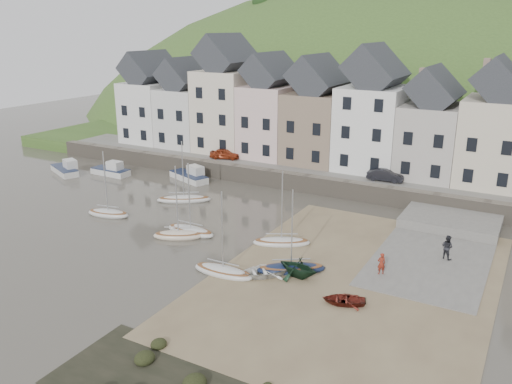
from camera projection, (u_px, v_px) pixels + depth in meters
The scene contains 25 objects.
ground at pixel (219, 249), 40.98m from camera, with size 160.00×160.00×0.00m, color #474237.
quay_land at pixel (354, 155), 67.43m from camera, with size 90.00×30.00×1.50m, color #3B5A24.
quay_street at pixel (320, 170), 57.60m from camera, with size 70.00×7.00×0.10m, color slate.
seawall at pixel (307, 183), 54.88m from camera, with size 70.00×1.20×1.80m, color slate.
beach at pixel (354, 280), 35.89m from camera, with size 18.00×26.00×0.06m, color #746246.
slipway at pixel (437, 249), 40.69m from camera, with size 8.00×18.00×0.12m, color slate.
hillside at pixel (372, 218), 98.74m from camera, with size 134.40×84.00×84.00m.
townhouse_terrace at pixel (349, 114), 57.96m from camera, with size 61.05×8.00×13.93m.
sailboat_0 at pixel (184, 199), 51.96m from camera, with size 5.32×4.15×6.32m.
sailboat_1 at pixel (108, 213), 47.99m from camera, with size 4.33×2.30×6.32m.
sailboat_2 at pixel (178, 235), 43.02m from camera, with size 4.34×3.33×6.32m.
sailboat_3 at pixel (191, 231), 43.93m from camera, with size 4.60×1.56×6.32m.
sailboat_4 at pixel (281, 242), 41.62m from camera, with size 4.76×3.48×6.32m.
sailboat_5 at pixel (291, 268), 37.09m from camera, with size 4.95×3.95×6.32m.
sailboat_6 at pixel (223, 271), 36.63m from camera, with size 4.66×1.66×6.32m.
motorboat_0 at pixel (112, 170), 61.13m from camera, with size 4.81×1.81×1.70m.
motorboat_1 at pixel (66, 169), 61.71m from camera, with size 5.43×3.69×1.70m.
motorboat_2 at pixel (190, 175), 59.04m from camera, with size 5.71×3.52×1.70m.
rowboat_white at pixel (262, 271), 36.32m from camera, with size 2.40×3.37×0.70m, color white.
rowboat_green at pixel (298, 267), 36.05m from camera, with size 2.51×2.91×1.53m, color black.
rowboat_red at pixel (344, 300), 32.69m from camera, with size 1.92×2.68×0.56m, color maroon.
person_red at pixel (381, 263), 36.35m from camera, with size 0.57×0.37×1.56m, color maroon.
person_dark at pixel (447, 247), 38.70m from camera, with size 0.90×0.70×1.85m, color #232329.
car_left at pixel (225, 154), 62.00m from camera, with size 1.42×3.53×1.20m, color maroon.
car_right at pixel (385, 175), 53.08m from camera, with size 1.28×3.67×1.21m, color black.
Camera 1 is at (20.86, -31.57, 16.63)m, focal length 36.76 mm.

